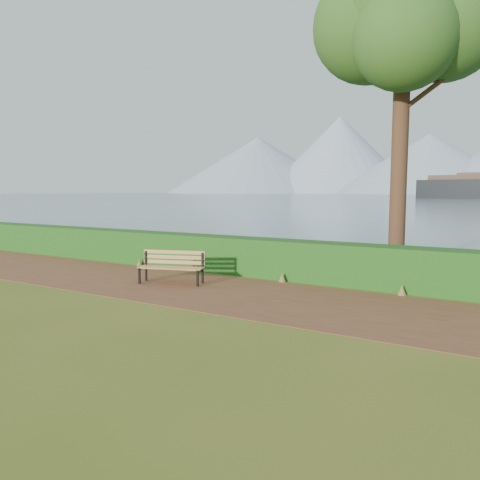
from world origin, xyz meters
The scene contains 5 objects.
ground centered at (0.00, 0.00, 0.00)m, with size 140.00×140.00×0.00m, color #4B5819.
path centered at (0.00, 0.30, 0.01)m, with size 40.00×3.40×0.01m, color brown.
hedge centered at (0.00, 2.60, 0.50)m, with size 32.00×0.85×1.00m, color #134213.
bench centered at (-0.68, 0.52, 0.46)m, with size 1.67×0.94×0.80m.
tree centered at (3.77, 4.56, 6.83)m, with size 4.76×3.94×9.19m.
Camera 1 is at (6.67, -8.37, 2.28)m, focal length 35.00 mm.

